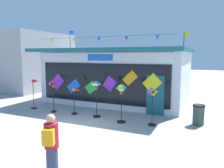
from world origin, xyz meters
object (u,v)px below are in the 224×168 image
(wind_spinner_left, at_px, (53,91))
(person_mid_plaza, at_px, (51,147))
(wind_spinner_far_left, at_px, (35,90))
(wind_spinner_far_right, at_px, (152,101))
(trash_bin, at_px, (198,115))
(kite_shop_building, at_px, (120,74))
(wind_spinner_center_right, at_px, (96,90))
(wind_spinner_center_left, at_px, (77,97))
(wind_spinner_right, at_px, (121,94))

(wind_spinner_left, distance_m, person_mid_plaza, 6.68)
(wind_spinner_far_left, distance_m, wind_spinner_far_right, 6.74)
(wind_spinner_left, height_order, trash_bin, wind_spinner_left)
(kite_shop_building, xyz_separation_m, trash_bin, (5.21, -3.77, -1.27))
(person_mid_plaza, bearing_deg, kite_shop_building, -97.92)
(wind_spinner_center_right, height_order, wind_spinner_far_right, wind_spinner_center_right)
(wind_spinner_far_left, relative_size, person_mid_plaza, 1.00)
(wind_spinner_far_left, xyz_separation_m, wind_spinner_center_left, (2.79, -0.07, -0.18))
(wind_spinner_far_left, bearing_deg, person_mid_plaza, -44.14)
(wind_spinner_left, height_order, person_mid_plaza, wind_spinner_left)
(person_mid_plaza, distance_m, trash_bin, 6.79)
(wind_spinner_right, distance_m, wind_spinner_far_right, 1.40)
(wind_spinner_left, relative_size, trash_bin, 1.89)
(kite_shop_building, distance_m, wind_spinner_left, 5.07)
(wind_spinner_center_left, xyz_separation_m, wind_spinner_center_right, (1.14, 0.02, 0.45))
(wind_spinner_center_left, bearing_deg, wind_spinner_right, -6.49)
(wind_spinner_far_left, bearing_deg, wind_spinner_center_left, -1.50)
(wind_spinner_right, xyz_separation_m, person_mid_plaza, (0.20, -5.03, -0.41))
(kite_shop_building, relative_size, wind_spinner_center_right, 4.99)
(wind_spinner_right, xyz_separation_m, wind_spinner_far_right, (1.38, 0.12, -0.21))
(wind_spinner_right, distance_m, trash_bin, 3.48)
(wind_spinner_left, xyz_separation_m, wind_spinner_center_right, (2.54, 0.13, 0.22))
(wind_spinner_center_right, xyz_separation_m, trash_bin, (4.64, 0.73, -0.92))
(kite_shop_building, xyz_separation_m, wind_spinner_right, (1.99, -4.81, -0.43))
(wind_spinner_center_left, distance_m, wind_spinner_far_right, 3.95)
(wind_spinner_right, bearing_deg, wind_spinner_center_left, 173.51)
(wind_spinner_far_left, relative_size, trash_bin, 1.85)
(wind_spinner_left, bearing_deg, wind_spinner_far_left, 172.44)
(wind_spinner_far_left, xyz_separation_m, wind_spinner_left, (1.38, -0.18, 0.05))
(wind_spinner_left, relative_size, wind_spinner_right, 0.98)
(wind_spinner_center_right, bearing_deg, wind_spinner_center_left, -179.07)
(kite_shop_building, distance_m, trash_bin, 6.56)
(wind_spinner_right, bearing_deg, kite_shop_building, 112.50)
(wind_spinner_center_left, relative_size, wind_spinner_far_right, 0.81)
(wind_spinner_center_left, relative_size, trash_bin, 1.51)
(wind_spinner_center_right, bearing_deg, kite_shop_building, 97.16)
(wind_spinner_far_left, distance_m, trash_bin, 8.62)
(wind_spinner_far_right, distance_m, person_mid_plaza, 5.29)
(wind_spinner_far_right, bearing_deg, person_mid_plaza, -102.83)
(wind_spinner_left, bearing_deg, wind_spinner_center_right, 2.91)
(wind_spinner_center_left, relative_size, person_mid_plaza, 0.82)
(wind_spinner_center_left, xyz_separation_m, wind_spinner_right, (2.56, -0.29, 0.37))
(wind_spinner_center_left, bearing_deg, wind_spinner_far_left, 178.50)
(wind_spinner_far_left, xyz_separation_m, person_mid_plaza, (5.56, -5.39, -0.21))
(wind_spinner_right, height_order, person_mid_plaza, wind_spinner_right)
(wind_spinner_center_left, height_order, wind_spinner_center_right, wind_spinner_center_right)
(kite_shop_building, relative_size, person_mid_plaza, 5.36)
(kite_shop_building, relative_size, trash_bin, 9.94)
(wind_spinner_right, height_order, wind_spinner_far_right, wind_spinner_right)
(trash_bin, bearing_deg, wind_spinner_left, -173.20)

